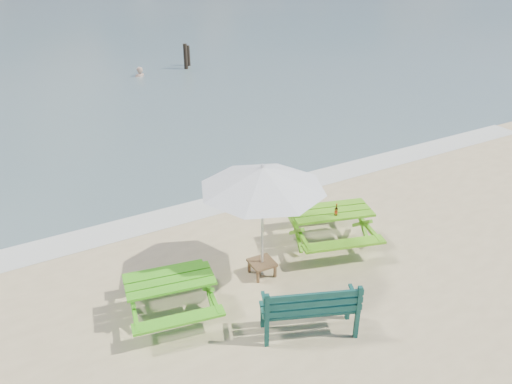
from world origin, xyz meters
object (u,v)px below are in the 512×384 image
picnic_table_left (171,297)px  patio_umbrella (263,178)px  picnic_table_right (330,227)px  park_bench (309,317)px  side_table (262,268)px  swimmer (140,84)px  beer_bottle (336,212)px

picnic_table_left → patio_umbrella: patio_umbrella is taller
picnic_table_right → picnic_table_left: bearing=-173.2°
park_bench → side_table: bearing=85.4°
swimmer → picnic_table_right: bearing=-94.1°
side_table → beer_bottle: bearing=1.5°
park_bench → side_table: size_ratio=3.43×
side_table → patio_umbrella: bearing=0.0°
picnic_table_left → park_bench: bearing=-41.2°
picnic_table_left → beer_bottle: bearing=3.6°
park_bench → swimmer: bearing=80.3°
picnic_table_left → patio_umbrella: (1.88, 0.18, 1.70)m
beer_bottle → swimmer: 16.34m
picnic_table_right → swimmer: bearing=85.9°
beer_bottle → swimmer: (1.21, 16.25, -1.23)m
park_bench → picnic_table_left: bearing=138.8°
picnic_table_left → patio_umbrella: 2.54m
beer_bottle → picnic_table_right: bearing=77.9°
side_table → swimmer: size_ratio=0.29×
park_bench → swimmer: (3.08, 18.00, -0.66)m
patio_umbrella → park_bench: bearing=-94.6°
side_table → picnic_table_right: bearing=8.2°
picnic_table_left → side_table: (1.88, 0.18, -0.18)m
picnic_table_right → patio_umbrella: bearing=-171.8°
side_table → beer_bottle: beer_bottle is taller
picnic_table_left → side_table: picnic_table_left is taller
patio_umbrella → beer_bottle: 2.09m
picnic_table_right → side_table: (-1.78, -0.26, -0.22)m
side_table → park_bench: bearing=-94.6°
patio_umbrella → swimmer: bearing=79.8°
swimmer → park_bench: bearing=-99.7°
picnic_table_right → beer_bottle: 0.54m
park_bench → patio_umbrella: bearing=85.4°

